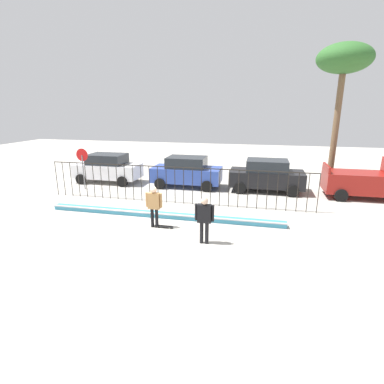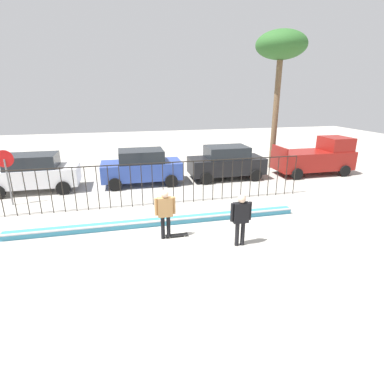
{
  "view_description": "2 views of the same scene",
  "coord_description": "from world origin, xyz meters",
  "px_view_note": "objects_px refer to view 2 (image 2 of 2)",
  "views": [
    {
      "loc": [
        4.22,
        -11.48,
        4.87
      ],
      "look_at": [
        1.36,
        1.04,
        1.23
      ],
      "focal_mm": 28.1,
      "sensor_mm": 36.0,
      "label": 1
    },
    {
      "loc": [
        -1.22,
        -9.85,
        4.87
      ],
      "look_at": [
        1.37,
        1.18,
        1.11
      ],
      "focal_mm": 28.34,
      "sensor_mm": 36.0,
      "label": 2
    }
  ],
  "objects_px": {
    "skateboarder": "(165,210)",
    "pickup_truck": "(316,157)",
    "camera_operator": "(241,216)",
    "parked_car_blue": "(142,167)",
    "parked_car_white": "(34,173)",
    "skateboard": "(177,235)",
    "palm_tree_tall": "(281,49)",
    "stop_sign": "(6,170)",
    "parked_car_black": "(226,162)"
  },
  "relations": [
    {
      "from": "pickup_truck",
      "to": "parked_car_blue",
      "type": "bearing_deg",
      "value": -179.14
    },
    {
      "from": "parked_car_blue",
      "to": "stop_sign",
      "type": "height_order",
      "value": "stop_sign"
    },
    {
      "from": "camera_operator",
      "to": "parked_car_blue",
      "type": "xyz_separation_m",
      "value": [
        -2.6,
        7.88,
        -0.09
      ]
    },
    {
      "from": "parked_car_white",
      "to": "camera_operator",
      "type": "bearing_deg",
      "value": -42.17
    },
    {
      "from": "camera_operator",
      "to": "parked_car_blue",
      "type": "height_order",
      "value": "parked_car_blue"
    },
    {
      "from": "skateboard",
      "to": "palm_tree_tall",
      "type": "xyz_separation_m",
      "value": [
        8.09,
        8.7,
        7.26
      ]
    },
    {
      "from": "parked_car_white",
      "to": "pickup_truck",
      "type": "height_order",
      "value": "pickup_truck"
    },
    {
      "from": "stop_sign",
      "to": "palm_tree_tall",
      "type": "distance_m",
      "value": 16.27
    },
    {
      "from": "skateboarder",
      "to": "skateboard",
      "type": "xyz_separation_m",
      "value": [
        0.39,
        0.02,
        -1.0
      ]
    },
    {
      "from": "parked_car_white",
      "to": "parked_car_black",
      "type": "height_order",
      "value": "same"
    },
    {
      "from": "pickup_truck",
      "to": "stop_sign",
      "type": "distance_m",
      "value": 16.67
    },
    {
      "from": "skateboard",
      "to": "stop_sign",
      "type": "bearing_deg",
      "value": 155.04
    },
    {
      "from": "skateboarder",
      "to": "skateboard",
      "type": "height_order",
      "value": "skateboarder"
    },
    {
      "from": "skateboard",
      "to": "stop_sign",
      "type": "height_order",
      "value": "stop_sign"
    },
    {
      "from": "skateboarder",
      "to": "camera_operator",
      "type": "xyz_separation_m",
      "value": [
        2.31,
        -1.06,
        0.0
      ]
    },
    {
      "from": "skateboarder",
      "to": "stop_sign",
      "type": "bearing_deg",
      "value": 125.78
    },
    {
      "from": "pickup_truck",
      "to": "palm_tree_tall",
      "type": "height_order",
      "value": "palm_tree_tall"
    },
    {
      "from": "parked_car_blue",
      "to": "parked_car_black",
      "type": "height_order",
      "value": "same"
    },
    {
      "from": "skateboarder",
      "to": "camera_operator",
      "type": "height_order",
      "value": "camera_operator"
    },
    {
      "from": "parked_car_white",
      "to": "pickup_truck",
      "type": "bearing_deg",
      "value": 1.41
    },
    {
      "from": "pickup_truck",
      "to": "skateboarder",
      "type": "bearing_deg",
      "value": -145.28
    },
    {
      "from": "parked_car_white",
      "to": "pickup_truck",
      "type": "relative_size",
      "value": 0.91
    },
    {
      "from": "skateboarder",
      "to": "pickup_truck",
      "type": "bearing_deg",
      "value": 15.88
    },
    {
      "from": "parked_car_white",
      "to": "parked_car_black",
      "type": "xyz_separation_m",
      "value": [
        10.3,
        0.03,
        0.0
      ]
    },
    {
      "from": "parked_car_black",
      "to": "palm_tree_tall",
      "type": "height_order",
      "value": "palm_tree_tall"
    },
    {
      "from": "stop_sign",
      "to": "skateboard",
      "type": "bearing_deg",
      "value": -35.86
    },
    {
      "from": "parked_car_blue",
      "to": "palm_tree_tall",
      "type": "height_order",
      "value": "palm_tree_tall"
    },
    {
      "from": "palm_tree_tall",
      "to": "skateboarder",
      "type": "bearing_deg",
      "value": -134.17
    },
    {
      "from": "parked_car_white",
      "to": "palm_tree_tall",
      "type": "xyz_separation_m",
      "value": [
        14.18,
        1.92,
        6.35
      ]
    },
    {
      "from": "skateboarder",
      "to": "parked_car_blue",
      "type": "height_order",
      "value": "parked_car_blue"
    },
    {
      "from": "skateboarder",
      "to": "skateboard",
      "type": "relative_size",
      "value": 2.21
    },
    {
      "from": "skateboarder",
      "to": "parked_car_black",
      "type": "distance_m",
      "value": 8.23
    },
    {
      "from": "skateboard",
      "to": "skateboarder",
      "type": "bearing_deg",
      "value": -165.41
    },
    {
      "from": "skateboarder",
      "to": "palm_tree_tall",
      "type": "xyz_separation_m",
      "value": [
        8.48,
        8.73,
        6.26
      ]
    },
    {
      "from": "parked_car_white",
      "to": "pickup_truck",
      "type": "distance_m",
      "value": 16.03
    },
    {
      "from": "parked_car_black",
      "to": "pickup_truck",
      "type": "height_order",
      "value": "pickup_truck"
    },
    {
      "from": "skateboard",
      "to": "palm_tree_tall",
      "type": "distance_m",
      "value": 13.93
    },
    {
      "from": "skateboard",
      "to": "camera_operator",
      "type": "relative_size",
      "value": 0.45
    },
    {
      "from": "camera_operator",
      "to": "palm_tree_tall",
      "type": "height_order",
      "value": "palm_tree_tall"
    },
    {
      "from": "skateboard",
      "to": "parked_car_blue",
      "type": "height_order",
      "value": "parked_car_blue"
    },
    {
      "from": "stop_sign",
      "to": "skateboarder",
      "type": "bearing_deg",
      "value": -37.64
    },
    {
      "from": "camera_operator",
      "to": "parked_car_blue",
      "type": "bearing_deg",
      "value": -10.34
    },
    {
      "from": "parked_car_white",
      "to": "parked_car_blue",
      "type": "xyz_separation_m",
      "value": [
        5.41,
        0.02,
        0.0
      ]
    },
    {
      "from": "skateboarder",
      "to": "palm_tree_tall",
      "type": "height_order",
      "value": "palm_tree_tall"
    },
    {
      "from": "pickup_truck",
      "to": "stop_sign",
      "type": "bearing_deg",
      "value": -171.73
    },
    {
      "from": "camera_operator",
      "to": "stop_sign",
      "type": "distance_m",
      "value": 10.4
    },
    {
      "from": "parked_car_white",
      "to": "stop_sign",
      "type": "distance_m",
      "value": 2.16
    },
    {
      "from": "parked_car_white",
      "to": "parked_car_black",
      "type": "distance_m",
      "value": 10.3
    },
    {
      "from": "parked_car_white",
      "to": "stop_sign",
      "type": "height_order",
      "value": "stop_sign"
    },
    {
      "from": "parked_car_black",
      "to": "palm_tree_tall",
      "type": "xyz_separation_m",
      "value": [
        3.89,
        1.89,
        6.35
      ]
    }
  ]
}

